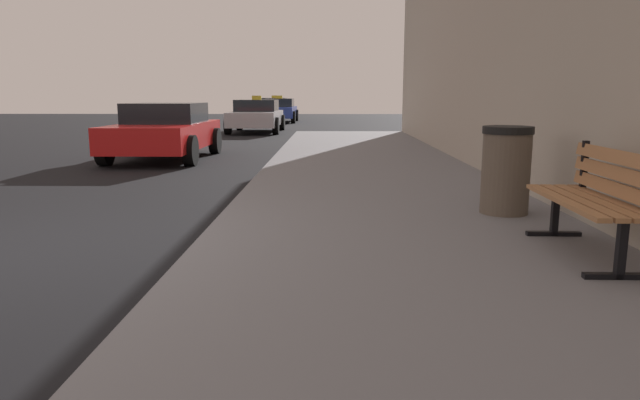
% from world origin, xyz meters
% --- Properties ---
extents(sidewalk, '(4.00, 32.00, 0.15)m').
position_xyz_m(sidewalk, '(4.00, 0.00, 0.07)').
color(sidewalk, slate).
rests_on(sidewalk, ground_plane).
extents(bench, '(0.53, 1.52, 0.89)m').
position_xyz_m(bench, '(5.39, -0.30, 0.66)').
color(bench, '#9E6B42').
rests_on(bench, sidewalk).
extents(trash_bin, '(0.55, 0.55, 0.96)m').
position_xyz_m(trash_bin, '(5.16, 1.38, 0.64)').
color(trash_bin, brown).
rests_on(trash_bin, sidewalk).
extents(car_red, '(2.01, 4.01, 1.27)m').
position_xyz_m(car_red, '(-0.56, 8.12, 0.64)').
color(car_red, red).
rests_on(car_red, ground_plane).
extents(car_silver, '(2.01, 4.29, 1.43)m').
position_xyz_m(car_silver, '(0.31, 17.78, 0.65)').
color(car_silver, '#B7B7BF').
rests_on(car_silver, ground_plane).
extents(car_blue, '(1.96, 4.40, 1.43)m').
position_xyz_m(car_blue, '(0.44, 26.41, 0.65)').
color(car_blue, '#233899').
rests_on(car_blue, ground_plane).
extents(car_white, '(1.96, 4.07, 1.43)m').
position_xyz_m(car_white, '(-0.45, 33.04, 0.65)').
color(car_white, white).
rests_on(car_white, ground_plane).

